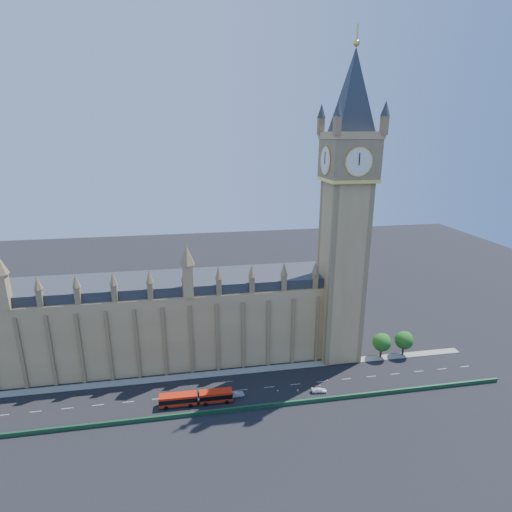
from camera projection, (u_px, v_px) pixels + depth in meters
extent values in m
plane|color=black|center=(229.00, 391.00, 115.36)|extent=(400.00, 400.00, 0.00)
cube|color=#A58450|center=(143.00, 325.00, 128.43)|extent=(120.00, 20.00, 25.00)
cube|color=#2D3035|center=(140.00, 284.00, 124.40)|extent=(120.00, 18.00, 3.00)
cube|color=#A58450|center=(341.00, 274.00, 126.43)|extent=(12.00, 12.00, 58.00)
cube|color=olive|center=(349.00, 160.00, 116.35)|extent=(14.00, 14.00, 12.00)
cylinder|color=silver|center=(359.00, 162.00, 109.60)|extent=(7.20, 0.30, 7.20)
cube|color=#A58450|center=(350.00, 135.00, 114.33)|extent=(14.50, 14.50, 2.00)
pyramid|color=#2D3035|center=(356.00, 47.00, 107.71)|extent=(20.59, 20.59, 22.00)
sphere|color=#F2C64C|center=(356.00, 43.00, 107.48)|extent=(1.80, 1.80, 1.80)
cube|color=#1E4C2D|center=(232.00, 410.00, 106.70)|extent=(160.00, 0.60, 1.20)
cube|color=gray|center=(225.00, 373.00, 124.30)|extent=(160.00, 3.00, 0.16)
cylinder|color=#382619|center=(381.00, 352.00, 132.73)|extent=(0.70, 0.70, 4.00)
sphere|color=#1E5215|center=(382.00, 342.00, 131.72)|extent=(6.00, 6.00, 6.00)
sphere|color=#1E5215|center=(384.00, 340.00, 131.96)|extent=(4.38, 4.38, 4.38)
cylinder|color=#382619|center=(403.00, 350.00, 134.03)|extent=(0.70, 0.70, 4.00)
sphere|color=#1E5215|center=(404.00, 340.00, 133.03)|extent=(6.00, 6.00, 6.00)
sphere|color=#1E5215|center=(406.00, 338.00, 133.27)|extent=(4.38, 4.38, 4.38)
cube|color=red|center=(178.00, 400.00, 108.87)|extent=(10.19, 2.98, 3.38)
cube|color=red|center=(216.00, 396.00, 110.40)|extent=(9.06, 2.96, 3.38)
cube|color=black|center=(178.00, 399.00, 108.75)|extent=(10.24, 3.03, 1.29)
cube|color=black|center=(216.00, 395.00, 110.28)|extent=(9.11, 3.01, 1.29)
cylinder|color=black|center=(196.00, 399.00, 109.64)|extent=(0.92, 2.72, 2.71)
cylinder|color=black|center=(166.00, 408.00, 107.38)|extent=(1.13, 0.36, 1.13)
cylinder|color=black|center=(167.00, 402.00, 110.05)|extent=(1.13, 0.36, 1.13)
cylinder|color=black|center=(190.00, 406.00, 108.35)|extent=(1.13, 0.36, 1.13)
cylinder|color=black|center=(190.00, 399.00, 111.01)|extent=(1.13, 0.36, 1.13)
cylinder|color=black|center=(206.00, 404.00, 108.96)|extent=(1.13, 0.36, 1.13)
cylinder|color=black|center=(205.00, 398.00, 111.62)|extent=(1.13, 0.36, 1.13)
cylinder|color=black|center=(227.00, 402.00, 109.82)|extent=(1.13, 0.36, 1.13)
cylinder|color=black|center=(226.00, 396.00, 112.48)|extent=(1.13, 0.36, 1.13)
imported|color=#3D3F44|center=(222.00, 394.00, 112.91)|extent=(4.87, 2.47, 1.59)
imported|color=#B7B9C0|center=(237.00, 394.00, 112.93)|extent=(4.49, 1.94, 1.44)
imported|color=white|center=(319.00, 390.00, 114.82)|extent=(4.59, 2.21, 1.29)
cube|color=black|center=(278.00, 392.00, 115.19)|extent=(0.48, 0.48, 0.04)
cone|color=red|center=(278.00, 391.00, 115.10)|extent=(0.53, 0.53, 0.67)
cylinder|color=white|center=(278.00, 390.00, 115.07)|extent=(0.32, 0.32, 0.11)
cube|color=black|center=(298.00, 391.00, 115.42)|extent=(0.51, 0.51, 0.04)
cone|color=orange|center=(298.00, 390.00, 115.33)|extent=(0.56, 0.56, 0.68)
cylinder|color=white|center=(298.00, 390.00, 115.30)|extent=(0.33, 0.33, 0.12)
cube|color=black|center=(320.00, 387.00, 117.52)|extent=(0.50, 0.50, 0.04)
cone|color=#DD5A0B|center=(320.00, 386.00, 117.43)|extent=(0.55, 0.55, 0.67)
cylinder|color=white|center=(320.00, 385.00, 117.40)|extent=(0.33, 0.33, 0.12)
cube|color=black|center=(327.00, 381.00, 119.96)|extent=(0.50, 0.50, 0.04)
cone|color=#FF540D|center=(327.00, 381.00, 119.87)|extent=(0.55, 0.55, 0.67)
cylinder|color=white|center=(327.00, 380.00, 119.85)|extent=(0.32, 0.32, 0.11)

